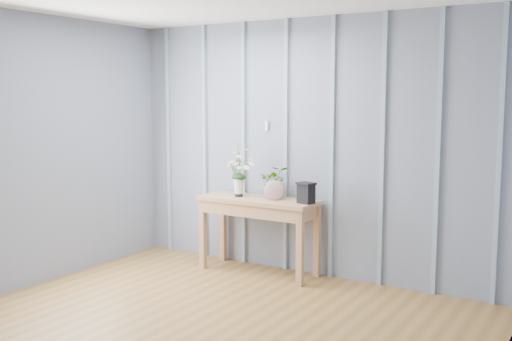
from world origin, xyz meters
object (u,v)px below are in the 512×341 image
Objects in this scene: daisy_vase at (239,165)px; felt_disc_vessel at (274,190)px; sideboard at (259,210)px; carved_box at (306,193)px.

daisy_vase is 2.63× the size of felt_disc_vessel.
carved_box is at bearing -2.06° from sideboard.
felt_disc_vessel is 0.34m from carved_box.
felt_disc_vessel is at bearing -8.45° from sideboard.
sideboard is at bearing 177.94° from carved_box.
sideboard is 0.57m from carved_box.
felt_disc_vessel is at bearing -1.03° from daisy_vase.
felt_disc_vessel is (0.19, -0.03, 0.21)m from sideboard.
sideboard is 6.16× the size of felt_disc_vessel.
daisy_vase is 2.60× the size of carved_box.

